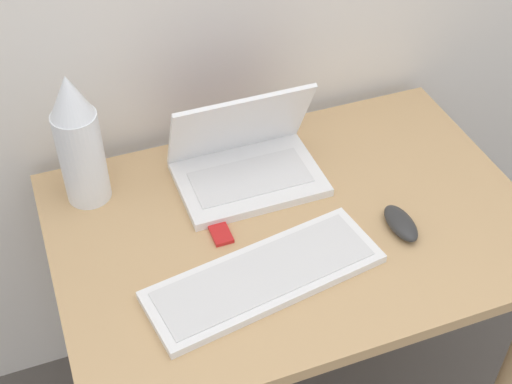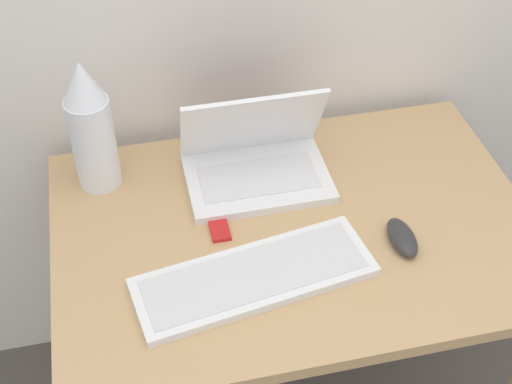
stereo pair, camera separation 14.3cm
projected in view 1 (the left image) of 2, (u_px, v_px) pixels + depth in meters
The scene contains 6 objects.
desk at pixel (293, 256), 1.58m from camera, with size 1.01×0.69×0.74m.
laptop at pixel (245, 160), 1.58m from camera, with size 0.32×0.22×0.22m.
keyboard at pixel (264, 276), 1.38m from camera, with size 0.49×0.23×0.02m.
mouse at pixel (401, 223), 1.48m from camera, with size 0.05×0.11×0.03m.
vase at pixel (79, 141), 1.46m from camera, with size 0.10×0.10×0.31m.
mp3_player at pixel (221, 234), 1.47m from camera, with size 0.04×0.06×0.01m.
Camera 1 is at (-0.45, -0.63, 1.81)m, focal length 50.00 mm.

